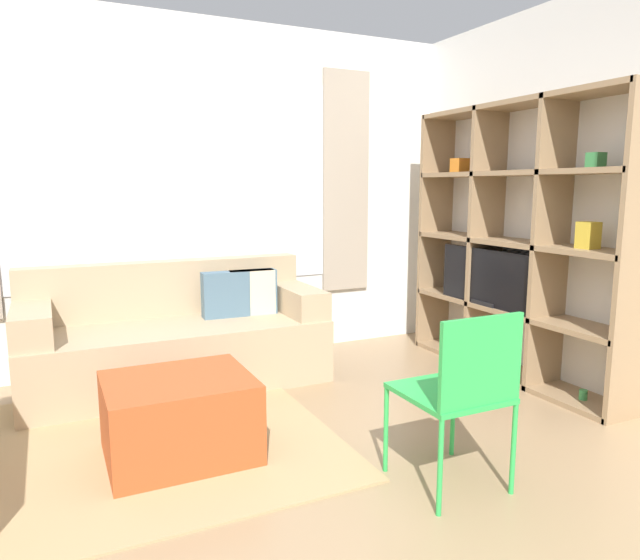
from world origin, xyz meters
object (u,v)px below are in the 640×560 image
object	(u,v)px
folding_chair	(462,385)
ottoman	(179,418)
shelving_unit	(519,244)
couch_main	(179,339)

from	to	relation	value
folding_chair	ottoman	bearing A→B (deg)	-39.40
shelving_unit	couch_main	size ratio (longest dim) A/B	0.97
ottoman	couch_main	bearing A→B (deg)	78.20
shelving_unit	folding_chair	bearing A→B (deg)	-141.31
shelving_unit	folding_chair	size ratio (longest dim) A/B	2.33
ottoman	folding_chair	distance (m)	1.46
shelving_unit	couch_main	xyz separation A→B (m)	(-2.34, 0.91, -0.67)
couch_main	ottoman	bearing A→B (deg)	-101.80
couch_main	shelving_unit	bearing A→B (deg)	-21.25
shelving_unit	folding_chair	world-z (taller)	shelving_unit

